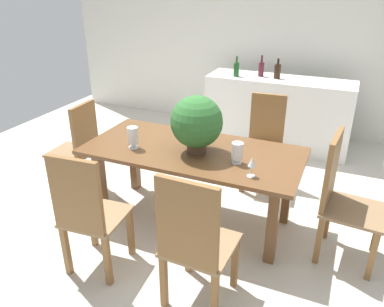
# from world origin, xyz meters

# --- Properties ---
(ground_plane) EXTENTS (7.04, 7.04, 0.00)m
(ground_plane) POSITION_xyz_m (0.00, 0.00, 0.00)
(ground_plane) COLOR beige
(back_wall) EXTENTS (6.40, 0.10, 2.60)m
(back_wall) POSITION_xyz_m (0.00, 2.60, 1.30)
(back_wall) COLOR silver
(back_wall) RESTS_ON ground
(dining_table) EXTENTS (1.93, 0.91, 0.74)m
(dining_table) POSITION_xyz_m (0.00, -0.16, 0.63)
(dining_table) COLOR brown
(dining_table) RESTS_ON ground
(chair_near_right) EXTENTS (0.47, 0.48, 1.06)m
(chair_near_right) POSITION_xyz_m (0.43, -1.15, 0.58)
(chair_near_right) COLOR brown
(chair_near_right) RESTS_ON ground
(chair_near_left) EXTENTS (0.47, 0.47, 1.04)m
(chair_near_left) POSITION_xyz_m (-0.43, -1.14, 0.57)
(chair_near_left) COLOR brown
(chair_near_left) RESTS_ON ground
(chair_far_right) EXTENTS (0.43, 0.45, 1.01)m
(chair_far_right) POSITION_xyz_m (0.43, 0.81, 0.55)
(chair_far_right) COLOR brown
(chair_far_right) RESTS_ON ground
(chair_foot_end) EXTENTS (0.51, 0.50, 1.05)m
(chair_foot_end) POSITION_xyz_m (1.27, -0.15, 0.57)
(chair_foot_end) COLOR brown
(chair_foot_end) RESTS_ON ground
(chair_head_end) EXTENTS (0.45, 0.42, 1.00)m
(chair_head_end) POSITION_xyz_m (-1.28, -0.16, 0.55)
(chair_head_end) COLOR brown
(chair_head_end) RESTS_ON ground
(flower_centerpiece) EXTENTS (0.45, 0.45, 0.51)m
(flower_centerpiece) POSITION_xyz_m (0.05, -0.21, 1.01)
(flower_centerpiece) COLOR #4C3828
(flower_centerpiece) RESTS_ON dining_table
(crystal_vase_left) EXTENTS (0.11, 0.11, 0.18)m
(crystal_vase_left) POSITION_xyz_m (-0.15, 0.14, 0.85)
(crystal_vase_left) COLOR silver
(crystal_vase_left) RESTS_ON dining_table
(crystal_vase_center_near) EXTENTS (0.10, 0.10, 0.20)m
(crystal_vase_center_near) POSITION_xyz_m (-0.50, -0.35, 0.85)
(crystal_vase_center_near) COLOR silver
(crystal_vase_center_near) RESTS_ON dining_table
(crystal_vase_right) EXTENTS (0.10, 0.10, 0.18)m
(crystal_vase_right) POSITION_xyz_m (0.44, -0.27, 0.84)
(crystal_vase_right) COLOR silver
(crystal_vase_right) RESTS_ON dining_table
(wine_glass) EXTENTS (0.06, 0.06, 0.16)m
(wine_glass) POSITION_xyz_m (0.61, -0.45, 0.85)
(wine_glass) COLOR silver
(wine_glass) RESTS_ON dining_table
(kitchen_counter) EXTENTS (1.88, 0.56, 0.94)m
(kitchen_counter) POSITION_xyz_m (0.34, 1.91, 0.47)
(kitchen_counter) COLOR silver
(kitchen_counter) RESTS_ON ground
(wine_bottle_clear) EXTENTS (0.08, 0.08, 0.25)m
(wine_bottle_clear) POSITION_xyz_m (0.29, 1.90, 1.03)
(wine_bottle_clear) COLOR black
(wine_bottle_clear) RESTS_ON kitchen_counter
(wine_bottle_amber) EXTENTS (0.07, 0.07, 0.26)m
(wine_bottle_amber) POSITION_xyz_m (-0.22, 1.80, 1.03)
(wine_bottle_amber) COLOR #194C1E
(wine_bottle_amber) RESTS_ON kitchen_counter
(wine_bottle_tall) EXTENTS (0.07, 0.07, 0.27)m
(wine_bottle_tall) POSITION_xyz_m (0.07, 1.93, 1.04)
(wine_bottle_tall) COLOR #511E28
(wine_bottle_tall) RESTS_ON kitchen_counter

